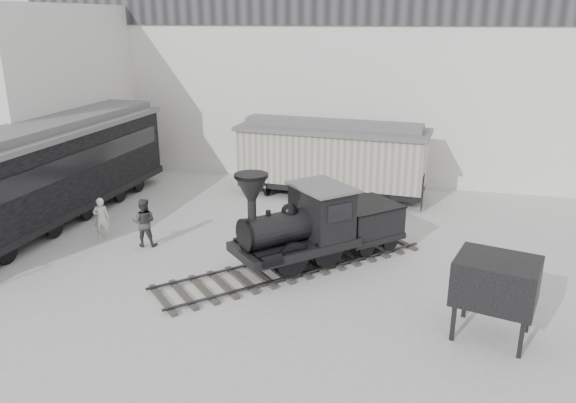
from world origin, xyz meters
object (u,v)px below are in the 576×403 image
(locomotive, at_px, (313,229))
(passenger_coach, at_px, (50,172))
(visitor_a, at_px, (102,218))
(visitor_b, at_px, (144,222))
(boxcar, at_px, (331,157))
(coal_hopper, at_px, (495,287))

(locomotive, bearing_deg, passenger_coach, -142.68)
(visitor_a, relative_size, visitor_b, 0.90)
(visitor_b, bearing_deg, locomotive, 167.13)
(boxcar, xyz_separation_m, visitor_a, (-7.76, -7.82, -1.11))
(visitor_a, height_order, visitor_b, visitor_b)
(boxcar, relative_size, visitor_b, 4.93)
(boxcar, distance_m, passenger_coach, 12.65)
(coal_hopper, bearing_deg, visitor_a, -179.97)
(locomotive, bearing_deg, visitor_b, -135.29)
(boxcar, height_order, passenger_coach, passenger_coach)
(visitor_b, bearing_deg, coal_hopper, 151.34)
(visitor_a, bearing_deg, locomotive, 153.89)
(boxcar, xyz_separation_m, visitor_b, (-5.79, -8.03, -1.02))
(visitor_a, xyz_separation_m, visitor_b, (1.96, -0.21, 0.09))
(visitor_a, bearing_deg, coal_hopper, 140.78)
(locomotive, relative_size, visitor_a, 5.08)
(locomotive, distance_m, boxcar, 8.10)
(boxcar, xyz_separation_m, passenger_coach, (-10.84, -6.52, 0.24))
(passenger_coach, bearing_deg, locomotive, -5.94)
(boxcar, distance_m, visitor_b, 9.96)
(visitor_a, height_order, coal_hopper, coal_hopper)
(visitor_b, xyz_separation_m, coal_hopper, (12.36, -3.50, 0.55))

